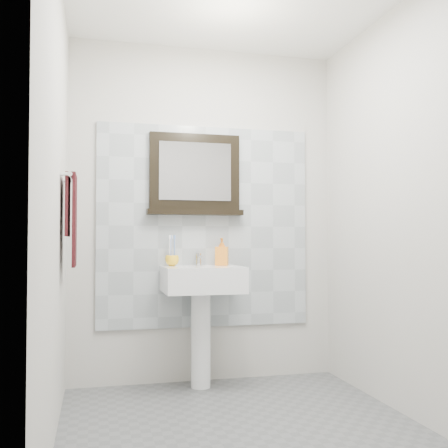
{
  "coord_description": "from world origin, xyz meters",
  "views": [
    {
      "loc": [
        -0.81,
        -2.76,
        1.04
      ],
      "look_at": [
        0.01,
        0.55,
        1.15
      ],
      "focal_mm": 42.0,
      "sensor_mm": 36.0,
      "label": 1
    }
  ],
  "objects_px": {
    "soap_dispenser": "(222,252)",
    "hand_towel": "(72,213)",
    "pedestal_sink": "(202,292)",
    "toothbrush_cup": "(172,261)",
    "framed_mirror": "(195,176)"
  },
  "relations": [
    {
      "from": "soap_dispenser",
      "to": "hand_towel",
      "type": "bearing_deg",
      "value": -134.81
    },
    {
      "from": "pedestal_sink",
      "to": "toothbrush_cup",
      "type": "xyz_separation_m",
      "value": [
        -0.2,
        0.12,
        0.22
      ]
    },
    {
      "from": "toothbrush_cup",
      "to": "framed_mirror",
      "type": "height_order",
      "value": "framed_mirror"
    },
    {
      "from": "soap_dispenser",
      "to": "framed_mirror",
      "type": "bearing_deg",
      "value": 176.0
    },
    {
      "from": "hand_towel",
      "to": "toothbrush_cup",
      "type": "bearing_deg",
      "value": 36.6
    },
    {
      "from": "pedestal_sink",
      "to": "framed_mirror",
      "type": "bearing_deg",
      "value": 95.93
    },
    {
      "from": "framed_mirror",
      "to": "hand_towel",
      "type": "height_order",
      "value": "framed_mirror"
    },
    {
      "from": "toothbrush_cup",
      "to": "hand_towel",
      "type": "xyz_separation_m",
      "value": [
        -0.68,
        -0.5,
        0.31
      ]
    },
    {
      "from": "toothbrush_cup",
      "to": "soap_dispenser",
      "type": "height_order",
      "value": "soap_dispenser"
    },
    {
      "from": "toothbrush_cup",
      "to": "soap_dispenser",
      "type": "relative_size",
      "value": 0.48
    },
    {
      "from": "toothbrush_cup",
      "to": "framed_mirror",
      "type": "xyz_separation_m",
      "value": [
        0.18,
        0.07,
        0.62
      ]
    },
    {
      "from": "toothbrush_cup",
      "to": "hand_towel",
      "type": "height_order",
      "value": "hand_towel"
    },
    {
      "from": "pedestal_sink",
      "to": "toothbrush_cup",
      "type": "height_order",
      "value": "pedestal_sink"
    },
    {
      "from": "pedestal_sink",
      "to": "hand_towel",
      "type": "distance_m",
      "value": 1.09
    },
    {
      "from": "pedestal_sink",
      "to": "toothbrush_cup",
      "type": "distance_m",
      "value": 0.32
    }
  ]
}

